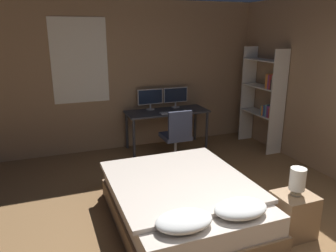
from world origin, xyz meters
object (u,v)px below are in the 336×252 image
Objects in this scene: bedside_lamp at (298,179)px; desk at (167,115)px; keyboard at (171,113)px; bookshelf at (266,95)px; monitor_left at (150,98)px; nightstand at (293,215)px; bed at (183,202)px; computer_mouse at (185,111)px; office_chair at (177,141)px; monitor_right at (176,96)px.

desk is at bearing 95.67° from bedside_lamp.
bookshelf is at bearing -14.46° from keyboard.
desk is 3.14× the size of monitor_left.
nightstand is 1.61× the size of bedside_lamp.
bed reaches higher than nightstand.
bookshelf reaches higher than computer_mouse.
bedside_lamp is at bearing 0.00° from nightstand.
office_chair reaches higher than keyboard.
bed is 1.06× the size of bookshelf.
bedside_lamp is (1.03, -0.67, 0.42)m from bed.
nightstand is at bearing -83.94° from keyboard.
bookshelf reaches higher than keyboard.
keyboard is 0.61m from office_chair.
bookshelf is (1.40, 2.45, 0.78)m from nightstand.
keyboard is at bearing -57.63° from monitor_left.
bed is 1.30× the size of desk.
bookshelf reaches higher than bed.
keyboard is at bearing 165.54° from bookshelf.
keyboard is (0.26, -0.40, -0.22)m from monitor_left.
office_chair is (-0.08, -0.68, -0.27)m from desk.
office_chair reaches higher than desk.
computer_mouse is 1.51m from bookshelf.
desk is (0.72, 2.41, 0.39)m from bed.
bedside_lamp is at bearing -33.15° from bed.
computer_mouse is (1.01, 2.21, 0.50)m from bed.
bookshelf is (1.71, -0.44, 0.28)m from keyboard.
bed is 4.05× the size of nightstand.
nightstand is at bearing -89.56° from computer_mouse.
nightstand is 2.93m from computer_mouse.
bookshelf is at bearing -20.56° from desk.
monitor_right reaches higher than bed.
computer_mouse is at bearing -85.90° from monitor_right.
monitor_left is (-0.56, 3.29, 0.71)m from nightstand.
bedside_lamp is 0.78× the size of keyboard.
bedside_lamp is 4.35× the size of computer_mouse.
nightstand is at bearing -119.81° from bookshelf.
bed is 6.51× the size of bedside_lamp.
monitor_right is (-0.05, 3.29, 0.71)m from nightstand.
computer_mouse reaches higher than keyboard.
bedside_lamp is 0.33× the size of office_chair.
desk is at bearing -141.50° from monitor_right.
bedside_lamp reaches higher than keyboard.
keyboard reaches higher than bed.
monitor_left is 0.51m from monitor_right.
bedside_lamp is at bearing -80.83° from office_chair.
bed is at bearing 146.85° from bedside_lamp.
desk is (-0.31, 3.09, 0.40)m from nightstand.
bed is at bearing -110.19° from office_chair.
computer_mouse is at bearing 65.59° from bed.
bed is at bearing -108.03° from keyboard.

